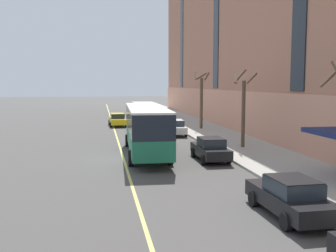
% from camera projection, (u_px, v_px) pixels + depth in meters
% --- Properties ---
extents(ground_plane, '(260.00, 260.00, 0.00)m').
position_uv_depth(ground_plane, '(127.00, 159.00, 26.99)').
color(ground_plane, '#4C4947').
extents(sidewalk, '(5.72, 160.00, 0.15)m').
position_uv_depth(sidewalk, '(244.00, 147.00, 31.55)').
color(sidewalk, '#ADA89E').
rests_on(sidewalk, ground).
extents(city_bus, '(3.14, 11.97, 3.49)m').
position_uv_depth(city_bus, '(146.00, 127.00, 28.02)').
color(city_bus, '#1E704C').
rests_on(city_bus, ground).
extents(parked_car_white_0, '(2.07, 4.62, 1.56)m').
position_uv_depth(parked_car_white_0, '(175.00, 127.00, 39.17)').
color(parked_car_white_0, silver).
rests_on(parked_car_white_0, ground).
extents(parked_car_black_1, '(1.96, 4.71, 1.56)m').
position_uv_depth(parked_car_black_1, '(152.00, 114.00, 57.12)').
color(parked_car_black_1, black).
rests_on(parked_car_black_1, ground).
extents(parked_car_black_3, '(2.05, 4.60, 1.56)m').
position_uv_depth(parked_car_black_3, '(290.00, 197.00, 15.16)').
color(parked_car_black_3, black).
rests_on(parked_car_black_3, ground).
extents(parked_car_black_4, '(1.92, 4.43, 1.56)m').
position_uv_depth(parked_car_black_4, '(210.00, 149.00, 26.27)').
color(parked_car_black_4, black).
rests_on(parked_car_black_4, ground).
extents(parked_car_white_6, '(2.08, 4.73, 1.56)m').
position_uv_depth(parked_car_white_6, '(161.00, 120.00, 47.53)').
color(parked_car_white_6, silver).
rests_on(parked_car_white_6, ground).
extents(taxi_cab, '(2.09, 4.83, 1.56)m').
position_uv_depth(taxi_cab, '(117.00, 120.00, 47.62)').
color(taxi_cab, yellow).
rests_on(taxi_cab, ground).
extents(street_tree_mid_block, '(1.70, 1.44, 6.10)m').
position_uv_depth(street_tree_mid_block, '(243.00, 109.00, 30.81)').
color(street_tree_mid_block, brown).
rests_on(street_tree_mid_block, sidewalk).
extents(street_tree_far_uptown, '(1.66, 1.47, 6.37)m').
position_uv_depth(street_tree_far_uptown, '(201.00, 99.00, 43.58)').
color(street_tree_far_uptown, brown).
rests_on(street_tree_far_uptown, sidewalk).
extents(fire_hydrant, '(0.42, 0.24, 0.72)m').
position_uv_depth(fire_hydrant, '(314.00, 192.00, 16.86)').
color(fire_hydrant, red).
rests_on(fire_hydrant, sidewalk).
extents(lane_centerline, '(0.16, 140.00, 0.01)m').
position_uv_depth(lane_centerline, '(121.00, 151.00, 29.90)').
color(lane_centerline, '#E0D66B').
rests_on(lane_centerline, ground).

